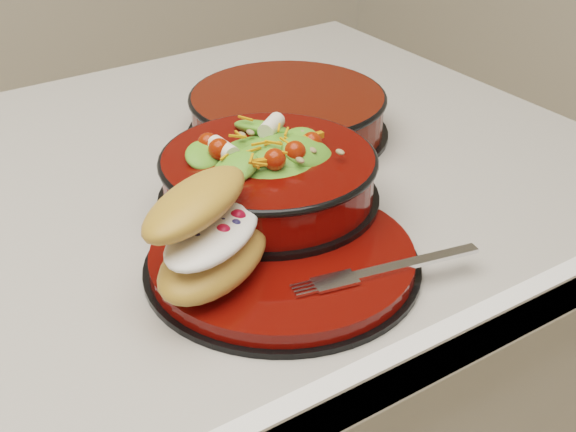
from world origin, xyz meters
TOP-DOWN VIEW (x-y plane):
  - dinner_plate at (0.12, -0.21)m, footprint 0.26×0.26m
  - salad_bowl at (0.16, -0.12)m, footprint 0.22×0.22m
  - croissant at (0.05, -0.20)m, footprint 0.16×0.15m
  - fork at (0.19, -0.29)m, footprint 0.16×0.05m
  - extra_bowl at (0.29, 0.03)m, footprint 0.25×0.25m

SIDE VIEW (x-z plane):
  - dinner_plate at x=0.12m, z-range 0.90..0.92m
  - fork at x=0.19m, z-range 0.92..0.92m
  - extra_bowl at x=0.29m, z-range 0.90..0.96m
  - salad_bowl at x=0.16m, z-range 0.91..1.00m
  - croissant at x=0.05m, z-range 0.92..1.00m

